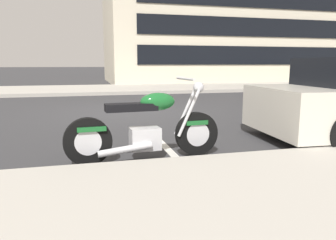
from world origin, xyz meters
TOP-DOWN VIEW (x-y plane):
  - ground_plane at (0.00, 0.00)m, footprint 260.00×260.00m
  - sidewalk_far_curb at (12.00, 7.36)m, footprint 120.00×5.00m
  - parking_stall_stripe at (0.00, -4.26)m, footprint 0.12×2.20m
  - parked_motorcycle at (-0.41, -4.51)m, footprint 2.13×0.62m
  - townhouse_corner_block at (8.44, 14.28)m, footprint 15.95×9.32m

SIDE VIEW (x-z plane):
  - ground_plane at x=0.00m, z-range 0.00..0.00m
  - parking_stall_stripe at x=0.00m, z-range 0.00..0.01m
  - sidewalk_far_curb at x=12.00m, z-range 0.00..0.14m
  - parked_motorcycle at x=-0.41m, z-range -0.13..0.98m
  - townhouse_corner_block at x=8.44m, z-range 0.00..8.13m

